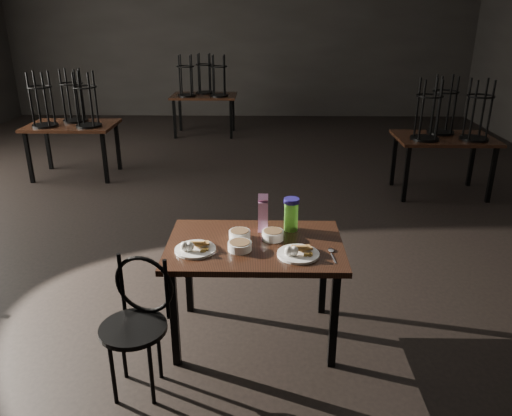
{
  "coord_description": "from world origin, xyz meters",
  "views": [
    {
      "loc": [
        0.56,
        -5.22,
        2.23
      ],
      "look_at": [
        0.49,
        -1.76,
        0.85
      ],
      "focal_mm": 35.0,
      "sensor_mm": 36.0,
      "label": 1
    }
  ],
  "objects_px": {
    "juice_carton": "(263,214)",
    "bentwood_chair": "(138,315)",
    "main_table": "(255,254)",
    "water_bottle": "(291,214)"
  },
  "relations": [
    {
      "from": "juice_carton",
      "to": "bentwood_chair",
      "type": "xyz_separation_m",
      "value": [
        -0.75,
        -0.72,
        -0.37
      ]
    },
    {
      "from": "juice_carton",
      "to": "main_table",
      "type": "bearing_deg",
      "value": -104.44
    },
    {
      "from": "juice_carton",
      "to": "water_bottle",
      "type": "bearing_deg",
      "value": 5.21
    },
    {
      "from": "main_table",
      "to": "water_bottle",
      "type": "distance_m",
      "value": 0.4
    },
    {
      "from": "water_bottle",
      "to": "bentwood_chair",
      "type": "relative_size",
      "value": 0.28
    },
    {
      "from": "water_bottle",
      "to": "main_table",
      "type": "bearing_deg",
      "value": -138.25
    },
    {
      "from": "juice_carton",
      "to": "water_bottle",
      "type": "xyz_separation_m",
      "value": [
        0.2,
        0.02,
        -0.01
      ]
    },
    {
      "from": "bentwood_chair",
      "to": "main_table",
      "type": "bearing_deg",
      "value": 50.4
    },
    {
      "from": "water_bottle",
      "to": "juice_carton",
      "type": "bearing_deg",
      "value": -174.79
    },
    {
      "from": "main_table",
      "to": "bentwood_chair",
      "type": "height_order",
      "value": "bentwood_chair"
    }
  ]
}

